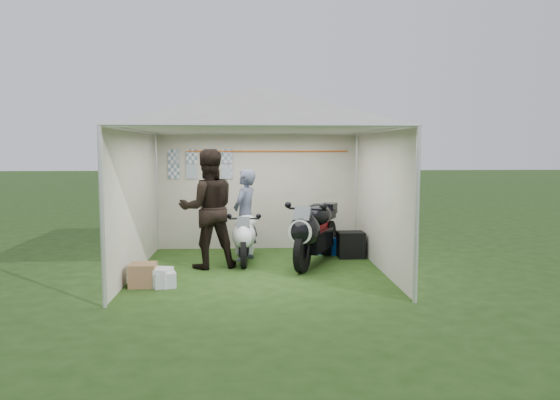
# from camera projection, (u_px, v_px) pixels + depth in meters

# --- Properties ---
(ground) EXTENTS (80.00, 80.00, 0.00)m
(ground) POSITION_uv_depth(u_px,v_px,m) (260.00, 270.00, 9.02)
(ground) COLOR #1F3B11
(ground) RESTS_ON ground
(canopy_tent) EXTENTS (5.66, 5.66, 3.00)m
(canopy_tent) POSITION_uv_depth(u_px,v_px,m) (259.00, 113.00, 8.80)
(canopy_tent) COLOR silver
(canopy_tent) RESTS_ON ground
(motorcycle_white) EXTENTS (0.43, 1.77, 0.87)m
(motorcycle_white) POSITION_uv_depth(u_px,v_px,m) (245.00, 235.00, 9.64)
(motorcycle_white) COLOR black
(motorcycle_white) RESTS_ON ground
(motorcycle_black) EXTENTS (1.14, 2.07, 1.08)m
(motorcycle_black) POSITION_uv_depth(u_px,v_px,m) (314.00, 230.00, 9.41)
(motorcycle_black) COLOR black
(motorcycle_black) RESTS_ON ground
(paddock_stand) EXTENTS (0.49, 0.41, 0.32)m
(paddock_stand) POSITION_uv_depth(u_px,v_px,m) (329.00, 246.00, 10.39)
(paddock_stand) COLOR #0C3CA8
(paddock_stand) RESTS_ON ground
(person_dark_jacket) EXTENTS (1.12, 0.96, 2.00)m
(person_dark_jacket) POSITION_uv_depth(u_px,v_px,m) (208.00, 209.00, 9.13)
(person_dark_jacket) COLOR black
(person_dark_jacket) RESTS_ON ground
(person_blue_jacket) EXTENTS (0.62, 0.71, 1.64)m
(person_blue_jacket) POSITION_uv_depth(u_px,v_px,m) (245.00, 215.00, 9.77)
(person_blue_jacket) COLOR slate
(person_blue_jacket) RESTS_ON ground
(equipment_box) EXTENTS (0.49, 0.39, 0.48)m
(equipment_box) POSITION_uv_depth(u_px,v_px,m) (351.00, 245.00, 10.05)
(equipment_box) COLOR black
(equipment_box) RESTS_ON ground
(crate_0) EXTENTS (0.47, 0.41, 0.27)m
(crate_0) POSITION_uv_depth(u_px,v_px,m) (157.00, 277.00, 7.96)
(crate_0) COLOR silver
(crate_0) RESTS_ON ground
(crate_1) EXTENTS (0.39, 0.39, 0.34)m
(crate_1) POSITION_uv_depth(u_px,v_px,m) (143.00, 275.00, 7.97)
(crate_1) COLOR brown
(crate_1) RESTS_ON ground
(crate_2) EXTENTS (0.35, 0.31, 0.22)m
(crate_2) POSITION_uv_depth(u_px,v_px,m) (165.00, 280.00, 7.91)
(crate_2) COLOR silver
(crate_2) RESTS_ON ground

